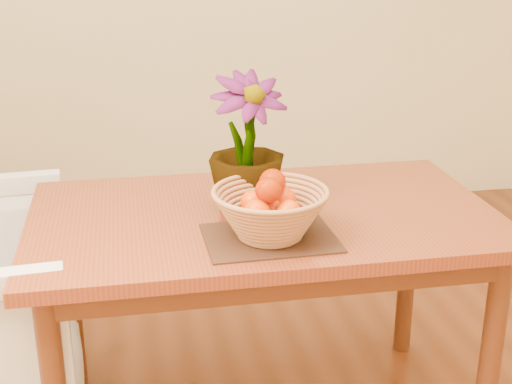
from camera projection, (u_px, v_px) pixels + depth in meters
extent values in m
cube|color=maroon|center=(263.00, 218.00, 2.16)|extent=(1.40, 0.80, 0.04)
cube|color=#4A2411|center=(263.00, 236.00, 2.18)|extent=(1.28, 0.68, 0.08)
cylinder|color=#4A2411|center=(490.00, 361.00, 2.10)|extent=(0.06, 0.06, 0.71)
cylinder|color=#4A2411|center=(71.00, 296.00, 2.48)|extent=(0.06, 0.06, 0.71)
cylinder|color=#4A2411|center=(408.00, 267.00, 2.69)|extent=(0.06, 0.06, 0.71)
cube|color=#3A2115|center=(270.00, 238.00, 1.96)|extent=(0.36, 0.28, 0.01)
cylinder|color=#B5794B|center=(270.00, 236.00, 1.96)|extent=(0.16, 0.16, 0.01)
sphere|color=#FB3604|center=(270.00, 208.00, 1.93)|extent=(0.06, 0.06, 0.06)
sphere|color=#FB3604|center=(283.00, 200.00, 1.97)|extent=(0.07, 0.07, 0.07)
sphere|color=#FB3604|center=(253.00, 202.00, 1.96)|extent=(0.07, 0.07, 0.07)
sphere|color=#FB3604|center=(257.00, 213.00, 1.88)|extent=(0.07, 0.07, 0.07)
sphere|color=#FB3604|center=(289.00, 212.00, 1.90)|extent=(0.07, 0.07, 0.07)
sphere|color=#FB3604|center=(272.00, 182.00, 1.94)|extent=(0.07, 0.07, 0.07)
sphere|color=#FB3604|center=(268.00, 190.00, 1.88)|extent=(0.07, 0.07, 0.07)
sphere|color=#FB3604|center=(272.00, 182.00, 1.94)|extent=(0.07, 0.07, 0.07)
sphere|color=#FB3604|center=(268.00, 190.00, 1.88)|extent=(0.07, 0.07, 0.07)
imported|color=#174C15|center=(247.00, 144.00, 2.10)|extent=(0.28, 0.28, 0.41)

